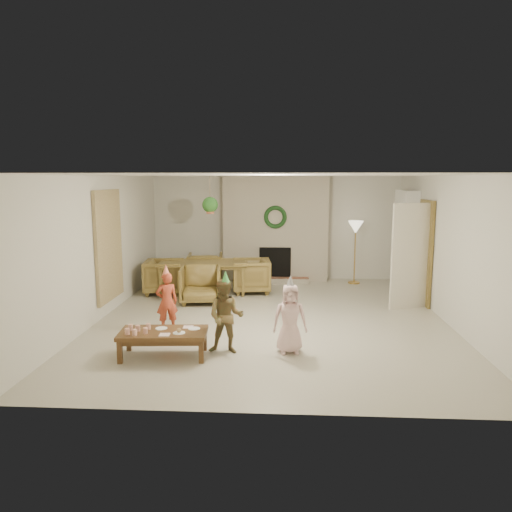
# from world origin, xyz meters

# --- Properties ---
(floor) EXTENTS (7.00, 7.00, 0.00)m
(floor) POSITION_xyz_m (0.00, 0.00, 0.00)
(floor) COLOR #B7B29E
(floor) RESTS_ON ground
(ceiling) EXTENTS (7.00, 7.00, 0.00)m
(ceiling) POSITION_xyz_m (0.00, 0.00, 2.50)
(ceiling) COLOR white
(ceiling) RESTS_ON wall_back
(wall_back) EXTENTS (7.00, 0.00, 7.00)m
(wall_back) POSITION_xyz_m (0.00, 3.50, 1.25)
(wall_back) COLOR silver
(wall_back) RESTS_ON floor
(wall_front) EXTENTS (7.00, 0.00, 7.00)m
(wall_front) POSITION_xyz_m (0.00, -3.50, 1.25)
(wall_front) COLOR silver
(wall_front) RESTS_ON floor
(wall_left) EXTENTS (0.00, 7.00, 7.00)m
(wall_left) POSITION_xyz_m (-3.00, 0.00, 1.25)
(wall_left) COLOR silver
(wall_left) RESTS_ON floor
(wall_right) EXTENTS (0.00, 7.00, 7.00)m
(wall_right) POSITION_xyz_m (3.00, 0.00, 1.25)
(wall_right) COLOR silver
(wall_right) RESTS_ON floor
(fireplace_mass) EXTENTS (2.50, 0.40, 2.50)m
(fireplace_mass) POSITION_xyz_m (0.00, 3.30, 1.25)
(fireplace_mass) COLOR #532716
(fireplace_mass) RESTS_ON floor
(fireplace_hearth) EXTENTS (1.60, 0.30, 0.12)m
(fireplace_hearth) POSITION_xyz_m (0.00, 2.95, 0.06)
(fireplace_hearth) COLOR brown
(fireplace_hearth) RESTS_ON floor
(fireplace_firebox) EXTENTS (0.75, 0.12, 0.75)m
(fireplace_firebox) POSITION_xyz_m (0.00, 3.12, 0.45)
(fireplace_firebox) COLOR black
(fireplace_firebox) RESTS_ON floor
(fireplace_wreath) EXTENTS (0.54, 0.10, 0.54)m
(fireplace_wreath) POSITION_xyz_m (0.00, 3.07, 1.55)
(fireplace_wreath) COLOR #163A18
(fireplace_wreath) RESTS_ON fireplace_mass
(floor_lamp_base) EXTENTS (0.28, 0.28, 0.03)m
(floor_lamp_base) POSITION_xyz_m (1.87, 3.00, 0.01)
(floor_lamp_base) COLOR gold
(floor_lamp_base) RESTS_ON floor
(floor_lamp_post) EXTENTS (0.03, 0.03, 1.33)m
(floor_lamp_post) POSITION_xyz_m (1.87, 3.00, 0.69)
(floor_lamp_post) COLOR gold
(floor_lamp_post) RESTS_ON floor
(floor_lamp_shade) EXTENTS (0.35, 0.35, 0.30)m
(floor_lamp_shade) POSITION_xyz_m (1.87, 3.00, 1.33)
(floor_lamp_shade) COLOR beige
(floor_lamp_shade) RESTS_ON floor_lamp_post
(bookshelf_carcass) EXTENTS (0.30, 1.00, 2.20)m
(bookshelf_carcass) POSITION_xyz_m (2.84, 2.30, 1.10)
(bookshelf_carcass) COLOR white
(bookshelf_carcass) RESTS_ON floor
(bookshelf_shelf_a) EXTENTS (0.30, 0.92, 0.03)m
(bookshelf_shelf_a) POSITION_xyz_m (2.82, 2.30, 0.45)
(bookshelf_shelf_a) COLOR white
(bookshelf_shelf_a) RESTS_ON bookshelf_carcass
(bookshelf_shelf_b) EXTENTS (0.30, 0.92, 0.03)m
(bookshelf_shelf_b) POSITION_xyz_m (2.82, 2.30, 0.85)
(bookshelf_shelf_b) COLOR white
(bookshelf_shelf_b) RESTS_ON bookshelf_carcass
(bookshelf_shelf_c) EXTENTS (0.30, 0.92, 0.03)m
(bookshelf_shelf_c) POSITION_xyz_m (2.82, 2.30, 1.25)
(bookshelf_shelf_c) COLOR white
(bookshelf_shelf_c) RESTS_ON bookshelf_carcass
(bookshelf_shelf_d) EXTENTS (0.30, 0.92, 0.03)m
(bookshelf_shelf_d) POSITION_xyz_m (2.82, 2.30, 1.65)
(bookshelf_shelf_d) COLOR white
(bookshelf_shelf_d) RESTS_ON bookshelf_carcass
(books_row_lower) EXTENTS (0.20, 0.40, 0.24)m
(books_row_lower) POSITION_xyz_m (2.80, 2.15, 0.59)
(books_row_lower) COLOR #AA1F28
(books_row_lower) RESTS_ON bookshelf_shelf_a
(books_row_mid) EXTENTS (0.20, 0.44, 0.24)m
(books_row_mid) POSITION_xyz_m (2.80, 2.35, 0.99)
(books_row_mid) COLOR #235081
(books_row_mid) RESTS_ON bookshelf_shelf_b
(books_row_upper) EXTENTS (0.20, 0.36, 0.22)m
(books_row_upper) POSITION_xyz_m (2.80, 2.20, 1.38)
(books_row_upper) COLOR #A17322
(books_row_upper) RESTS_ON bookshelf_shelf_c
(door_frame) EXTENTS (0.05, 0.86, 2.04)m
(door_frame) POSITION_xyz_m (2.96, 1.20, 1.02)
(door_frame) COLOR olive
(door_frame) RESTS_ON floor
(door_leaf) EXTENTS (0.77, 0.32, 2.00)m
(door_leaf) POSITION_xyz_m (2.58, 0.82, 1.00)
(door_leaf) COLOR beige
(door_leaf) RESTS_ON floor
(curtain_panel) EXTENTS (0.06, 1.20, 2.00)m
(curtain_panel) POSITION_xyz_m (-2.96, 0.20, 1.25)
(curtain_panel) COLOR tan
(curtain_panel) RESTS_ON wall_left
(dining_table) EXTENTS (2.00, 1.25, 0.67)m
(dining_table) POSITION_xyz_m (-1.53, 1.83, 0.33)
(dining_table) COLOR olive
(dining_table) RESTS_ON floor
(dining_chair_near) EXTENTS (0.87, 0.89, 0.74)m
(dining_chair_near) POSITION_xyz_m (-1.44, 1.01, 0.37)
(dining_chair_near) COLOR olive
(dining_chair_near) RESTS_ON floor
(dining_chair_far) EXTENTS (0.87, 0.89, 0.74)m
(dining_chair_far) POSITION_xyz_m (-1.62, 2.66, 0.37)
(dining_chair_far) COLOR olive
(dining_chair_far) RESTS_ON floor
(dining_chair_left) EXTENTS (0.89, 0.87, 0.74)m
(dining_chair_left) POSITION_xyz_m (-2.36, 1.74, 0.37)
(dining_chair_left) COLOR olive
(dining_chair_left) RESTS_ON floor
(dining_chair_right) EXTENTS (0.89, 0.87, 0.74)m
(dining_chair_right) POSITION_xyz_m (-0.49, 1.94, 0.37)
(dining_chair_right) COLOR olive
(dining_chair_right) RESTS_ON floor
(hanging_plant_cord) EXTENTS (0.01, 0.01, 0.70)m
(hanging_plant_cord) POSITION_xyz_m (-1.30, 1.50, 2.15)
(hanging_plant_cord) COLOR tan
(hanging_plant_cord) RESTS_ON ceiling
(hanging_plant_pot) EXTENTS (0.16, 0.16, 0.12)m
(hanging_plant_pot) POSITION_xyz_m (-1.30, 1.50, 1.80)
(hanging_plant_pot) COLOR #A65635
(hanging_plant_pot) RESTS_ON hanging_plant_cord
(hanging_plant_foliage) EXTENTS (0.32, 0.32, 0.32)m
(hanging_plant_foliage) POSITION_xyz_m (-1.30, 1.50, 1.92)
(hanging_plant_foliage) COLOR #1F531B
(hanging_plant_foliage) RESTS_ON hanging_plant_pot
(coffee_table_top) EXTENTS (1.24, 0.68, 0.06)m
(coffee_table_top) POSITION_xyz_m (-1.45, -1.94, 0.34)
(coffee_table_top) COLOR brown
(coffee_table_top) RESTS_ON floor
(coffee_table_apron) EXTENTS (1.14, 0.58, 0.07)m
(coffee_table_apron) POSITION_xyz_m (-1.45, -1.94, 0.28)
(coffee_table_apron) COLOR brown
(coffee_table_apron) RESTS_ON floor
(coffee_leg_fl) EXTENTS (0.07, 0.07, 0.31)m
(coffee_leg_fl) POSITION_xyz_m (-1.97, -2.22, 0.16)
(coffee_leg_fl) COLOR brown
(coffee_leg_fl) RESTS_ON floor
(coffee_leg_fr) EXTENTS (0.07, 0.07, 0.31)m
(coffee_leg_fr) POSITION_xyz_m (-0.89, -2.14, 0.16)
(coffee_leg_fr) COLOR brown
(coffee_leg_fr) RESTS_ON floor
(coffee_leg_bl) EXTENTS (0.07, 0.07, 0.31)m
(coffee_leg_bl) POSITION_xyz_m (-2.00, -1.74, 0.16)
(coffee_leg_bl) COLOR brown
(coffee_leg_bl) RESTS_ON floor
(coffee_leg_br) EXTENTS (0.07, 0.07, 0.31)m
(coffee_leg_br) POSITION_xyz_m (-0.92, -1.66, 0.16)
(coffee_leg_br) COLOR brown
(coffee_leg_br) RESTS_ON floor
(cup_a) EXTENTS (0.07, 0.07, 0.08)m
(cup_a) POSITION_xyz_m (-1.89, -2.11, 0.41)
(cup_a) COLOR white
(cup_a) RESTS_ON coffee_table_top
(cup_b) EXTENTS (0.07, 0.07, 0.08)m
(cup_b) POSITION_xyz_m (-1.91, -1.93, 0.41)
(cup_b) COLOR white
(cup_b) RESTS_ON coffee_table_top
(cup_c) EXTENTS (0.07, 0.07, 0.08)m
(cup_c) POSITION_xyz_m (-1.78, -2.15, 0.41)
(cup_c) COLOR white
(cup_c) RESTS_ON coffee_table_top
(cup_d) EXTENTS (0.07, 0.07, 0.08)m
(cup_d) POSITION_xyz_m (-1.79, -1.96, 0.41)
(cup_d) COLOR white
(cup_d) RESTS_ON coffee_table_top
(cup_e) EXTENTS (0.07, 0.07, 0.08)m
(cup_e) POSITION_xyz_m (-1.66, -2.07, 0.41)
(cup_e) COLOR white
(cup_e) RESTS_ON coffee_table_top
(cup_f) EXTENTS (0.07, 0.07, 0.08)m
(cup_f) POSITION_xyz_m (-1.67, -1.88, 0.41)
(cup_f) COLOR white
(cup_f) RESTS_ON coffee_table_top
(plate_a) EXTENTS (0.18, 0.18, 0.01)m
(plate_a) POSITION_xyz_m (-1.50, -1.83, 0.37)
(plate_a) COLOR white
(plate_a) RESTS_ON coffee_table_top
(plate_b) EXTENTS (0.18, 0.18, 0.01)m
(plate_b) POSITION_xyz_m (-1.21, -2.01, 0.37)
(plate_b) COLOR white
(plate_b) RESTS_ON coffee_table_top
(plate_c) EXTENTS (0.18, 0.18, 0.01)m
(plate_c) POSITION_xyz_m (-1.04, -1.82, 0.37)
(plate_c) COLOR white
(plate_c) RESTS_ON coffee_table_top
(food_scoop) EXTENTS (0.07, 0.07, 0.06)m
(food_scoop) POSITION_xyz_m (-1.21, -2.01, 0.41)
(food_scoop) COLOR tan
(food_scoop) RESTS_ON plate_b
(napkin_left) EXTENTS (0.15, 0.15, 0.01)m
(napkin_left) POSITION_xyz_m (-1.39, -2.10, 0.37)
(napkin_left) COLOR #F2B3BE
(napkin_left) RESTS_ON coffee_table_top
(napkin_right) EXTENTS (0.15, 0.15, 0.01)m
(napkin_right) POSITION_xyz_m (-1.14, -1.75, 0.37)
(napkin_right) COLOR #F2B3BE
(napkin_right) RESTS_ON coffee_table_top
(child_red) EXTENTS (0.41, 0.35, 0.96)m
(child_red) POSITION_xyz_m (-1.67, -0.79, 0.48)
(child_red) COLOR #B64127
(child_red) RESTS_ON floor
(party_hat_red) EXTENTS (0.14, 0.14, 0.18)m
(party_hat_red) POSITION_xyz_m (-1.67, -0.79, 1.00)
(party_hat_red) COLOR #FFBD54
(party_hat_red) RESTS_ON child_red
(child_plaid) EXTENTS (0.53, 0.43, 1.06)m
(child_plaid) POSITION_xyz_m (-0.60, -1.74, 0.53)
(child_plaid) COLOR brown
(child_plaid) RESTS_ON floor
(party_hat_plaid) EXTENTS (0.16, 0.16, 0.17)m
(party_hat_plaid) POSITION_xyz_m (-0.60, -1.74, 1.10)
(party_hat_plaid) COLOR #51BE51
(party_hat_plaid) RESTS_ON child_plaid
(child_pink) EXTENTS (0.51, 0.36, 0.99)m
(child_pink) POSITION_xyz_m (0.30, -1.67, 0.50)
(child_pink) COLOR #F7C7C6
(child_pink) RESTS_ON floor
(party_hat_pink) EXTENTS (0.14, 0.14, 0.18)m
(party_hat_pink) POSITION_xyz_m (0.30, -1.67, 1.03)
(party_hat_pink) COLOR #ACACB2
(party_hat_pink) RESTS_ON child_pink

